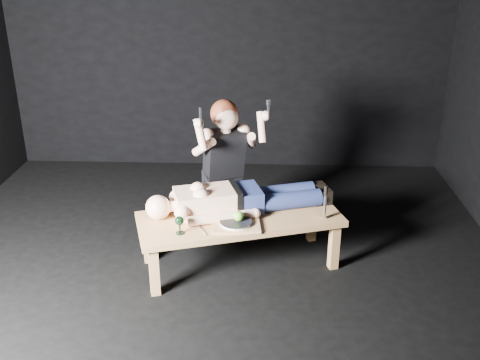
{
  "coord_description": "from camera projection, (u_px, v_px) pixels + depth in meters",
  "views": [
    {
      "loc": [
        0.41,
        -3.79,
        2.48
      ],
      "look_at": [
        0.24,
        0.25,
        0.75
      ],
      "focal_mm": 41.39,
      "sensor_mm": 36.0,
      "label": 1
    }
  ],
  "objects": [
    {
      "name": "fork_flat",
      "position": [
        202.0,
        230.0,
        4.25
      ],
      "size": [
        0.09,
        0.16,
        0.01
      ],
      "primitive_type": "cube",
      "rotation": [
        0.0,
        0.0,
        0.45
      ],
      "color": "#B2B2B7",
      "rests_on": "table"
    },
    {
      "name": "serving_tray",
      "position": [
        236.0,
        225.0,
        4.31
      ],
      "size": [
        0.4,
        0.3,
        0.02
      ],
      "primitive_type": "cube",
      "rotation": [
        0.0,
        0.0,
        0.1
      ],
      "color": "tan",
      "rests_on": "table"
    },
    {
      "name": "spoon_flat",
      "position": [
        250.0,
        219.0,
        4.42
      ],
      "size": [
        0.13,
        0.14,
        0.01
      ],
      "primitive_type": "cube",
      "rotation": [
        0.0,
        0.0,
        0.76
      ],
      "color": "#B2B2B7",
      "rests_on": "table"
    },
    {
      "name": "ground",
      "position": [
        209.0,
        276.0,
        4.48
      ],
      "size": [
        5.0,
        5.0,
        0.0
      ],
      "primitive_type": "plane",
      "color": "black",
      "rests_on": "ground"
    },
    {
      "name": "apple",
      "position": [
        238.0,
        216.0,
        4.3
      ],
      "size": [
        0.08,
        0.08,
        0.08
      ],
      "primitive_type": "sphere",
      "color": "green",
      "rests_on": "plate"
    },
    {
      "name": "table",
      "position": [
        240.0,
        241.0,
        4.56
      ],
      "size": [
        1.74,
        1.07,
        0.45
      ],
      "primitive_type": "cube",
      "rotation": [
        0.0,
        0.0,
        0.3
      ],
      "color": "tan",
      "rests_on": "ground"
    },
    {
      "name": "plate",
      "position": [
        236.0,
        222.0,
        4.31
      ],
      "size": [
        0.27,
        0.27,
        0.02
      ],
      "primitive_type": "cylinder",
      "rotation": [
        0.0,
        0.0,
        0.1
      ],
      "color": "white",
      "rests_on": "serving_tray"
    },
    {
      "name": "goblet",
      "position": [
        180.0,
        225.0,
        4.18
      ],
      "size": [
        0.09,
        0.09,
        0.15
      ],
      "primitive_type": null,
      "rotation": [
        0.0,
        0.0,
        0.3
      ],
      "color": "black",
      "rests_on": "table"
    },
    {
      "name": "lying_man",
      "position": [
        242.0,
        195.0,
        4.54
      ],
      "size": [
        1.65,
        0.92,
        0.25
      ],
      "primitive_type": null,
      "rotation": [
        0.0,
        0.0,
        0.3
      ],
      "color": "beige",
      "rests_on": "table"
    },
    {
      "name": "back_wall",
      "position": [
        227.0,
        39.0,
        6.18
      ],
      "size": [
        5.0,
        0.0,
        5.0
      ],
      "primitive_type": "plane",
      "rotation": [
        1.57,
        0.0,
        0.0
      ],
      "color": "black",
      "rests_on": "ground"
    },
    {
      "name": "kneeling_woman",
      "position": [
        221.0,
        166.0,
        4.91
      ],
      "size": [
        0.97,
        1.01,
        1.33
      ],
      "primitive_type": null,
      "rotation": [
        0.0,
        0.0,
        0.42
      ],
      "color": "black",
      "rests_on": "ground"
    },
    {
      "name": "carving_knife",
      "position": [
        325.0,
        202.0,
        4.38
      ],
      "size": [
        0.05,
        0.05,
        0.28
      ],
      "primitive_type": null,
      "rotation": [
        0.0,
        0.0,
        0.3
      ],
      "color": "#B2B2B7",
      "rests_on": "table"
    },
    {
      "name": "knife_flat",
      "position": [
        252.0,
        224.0,
        4.34
      ],
      "size": [
        0.09,
        0.16,
        0.01
      ],
      "primitive_type": "cube",
      "rotation": [
        0.0,
        0.0,
        0.43
      ],
      "color": "#B2B2B7",
      "rests_on": "table"
    }
  ]
}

